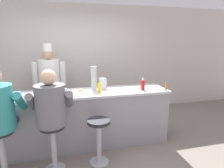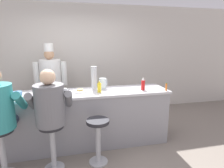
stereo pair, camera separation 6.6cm
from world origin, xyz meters
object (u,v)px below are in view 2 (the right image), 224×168
ketchup_bottle_red (143,84)px  coffee_mug_blue (46,95)px  breakfast_plate (80,91)px  napkin_dispenser_chrome (64,92)px  hot_sauce_bottle_orange (166,87)px  water_pitcher_clear (103,83)px  cup_stack_steel (94,78)px  diner_seated_grey (50,108)px  mustard_bottle_yellow (99,87)px  empty_stool_round (98,134)px  cook_in_whites_near (51,81)px  cereal_bowl (17,93)px

ketchup_bottle_red → coffee_mug_blue: (-1.61, -0.13, -0.06)m
breakfast_plate → napkin_dispenser_chrome: size_ratio=2.38×
hot_sauce_bottle_orange → water_pitcher_clear: size_ratio=0.74×
hot_sauce_bottle_orange → cup_stack_steel: (-1.21, 0.37, 0.14)m
ketchup_bottle_red → coffee_mug_blue: bearing=-175.3°
napkin_dispenser_chrome → diner_seated_grey: bearing=-112.1°
mustard_bottle_yellow → breakfast_plate: mustard_bottle_yellow is taller
ketchup_bottle_red → empty_stool_round: size_ratio=0.33×
cook_in_whites_near → breakfast_plate: bearing=-62.1°
mustard_bottle_yellow → hot_sauce_bottle_orange: (1.15, -0.15, -0.03)m
cup_stack_steel → napkin_dispenser_chrome: 0.61m
breakfast_plate → cup_stack_steel: 0.34m
mustard_bottle_yellow → breakfast_plate: bearing=161.4°
ketchup_bottle_red → breakfast_plate: (-1.10, 0.12, -0.09)m
mustard_bottle_yellow → hot_sauce_bottle_orange: bearing=-7.6°
cereal_bowl → cup_stack_steel: 1.26m
napkin_dispenser_chrome → breakfast_plate: bearing=30.1°
coffee_mug_blue → cook_in_whites_near: bearing=91.9°
mustard_bottle_yellow → cereal_bowl: bearing=175.0°
hot_sauce_bottle_orange → diner_seated_grey: (-1.91, -0.32, -0.11)m
diner_seated_grey → cook_in_whites_near: bearing=94.2°
ketchup_bottle_red → mustard_bottle_yellow: bearing=178.9°
coffee_mug_blue → empty_stool_round: 0.98m
hot_sauce_bottle_orange → cook_in_whites_near: cook_in_whites_near is taller
water_pitcher_clear → empty_stool_round: 1.00m
coffee_mug_blue → diner_seated_grey: bearing=-76.6°
coffee_mug_blue → cook_in_whites_near: 1.32m
breakfast_plate → cereal_bowl: size_ratio=1.90×
cereal_bowl → breakfast_plate: bearing=-0.5°
water_pitcher_clear → coffee_mug_blue: water_pitcher_clear is taller
breakfast_plate → napkin_dispenser_chrome: napkin_dispenser_chrome is taller
cereal_bowl → cook_in_whites_near: bearing=68.2°
ketchup_bottle_red → water_pitcher_clear: bearing=157.8°
napkin_dispenser_chrome → diner_seated_grey: (-0.17, -0.43, -0.10)m
ketchup_bottle_red → napkin_dispenser_chrome: (-1.36, -0.03, -0.05)m
cereal_bowl → cup_stack_steel: (1.25, 0.11, 0.18)m
water_pitcher_clear → breakfast_plate: size_ratio=0.71×
cup_stack_steel → cook_in_whites_near: bearing=130.9°
water_pitcher_clear → cup_stack_steel: 0.20m
mustard_bottle_yellow → water_pitcher_clear: size_ratio=1.07×
water_pitcher_clear → cook_in_whites_near: cook_in_whites_near is taller
water_pitcher_clear → cup_stack_steel: cup_stack_steel is taller
ketchup_bottle_red → cook_in_whites_near: (-1.66, 1.19, -0.10)m
water_pitcher_clear → cup_stack_steel: size_ratio=0.45×
napkin_dispenser_chrome → cereal_bowl: bearing=167.2°
water_pitcher_clear → breakfast_plate: (-0.42, -0.15, -0.08)m
ketchup_bottle_red → diner_seated_grey: diner_seated_grey is taller
mustard_bottle_yellow → water_pitcher_clear: mustard_bottle_yellow is taller
breakfast_plate → cook_in_whites_near: size_ratio=0.15×
cereal_bowl → empty_stool_round: size_ratio=0.20×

